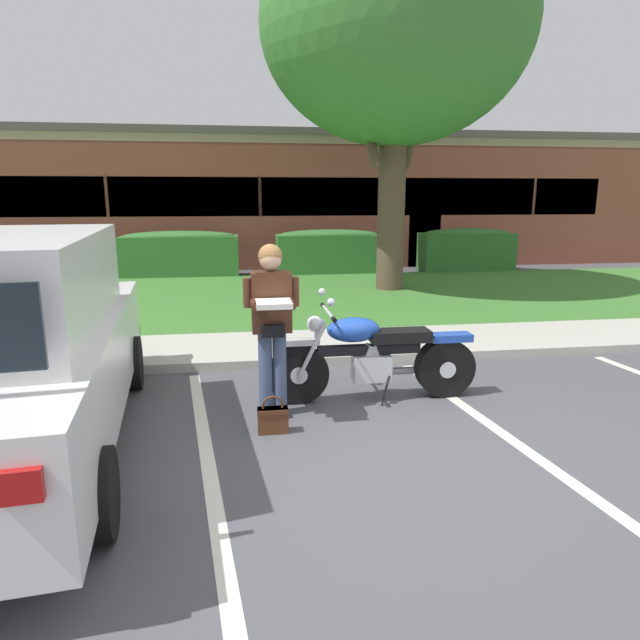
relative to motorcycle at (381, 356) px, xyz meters
The scene contains 15 objects.
ground_plane 1.41m from the motorcycle, 101.65° to the right, with size 140.00×140.00×0.00m, color #4C4C51.
curb_strip 1.41m from the motorcycle, 101.45° to the left, with size 60.00×0.20×0.12m, color #B7B2A8.
concrete_walk 2.23m from the motorcycle, 97.02° to the left, with size 60.00×1.50×0.08m, color #B7B2A8.
grass_lawn 6.14m from the motorcycle, 92.50° to the left, with size 60.00×6.39×0.06m, color #3D752D.
stall_stripe_0 2.15m from the motorcycle, 148.60° to the right, with size 0.12×4.40×0.01m, color silver.
stall_stripe_1 1.49m from the motorcycle, 50.75° to the right, with size 0.12×4.40×0.01m, color silver.
motorcycle is the anchor object (origin of this frame).
rider_person 1.32m from the motorcycle, 165.81° to the right, with size 0.54×0.59×1.70m.
handbag 1.44m from the motorcycle, 149.49° to the right, with size 0.28×0.13×0.36m.
shade_tree 8.65m from the motorcycle, 73.87° to the left, with size 5.72×5.72×8.05m.
hedge_left 11.95m from the motorcycle, 125.98° to the left, with size 3.38×0.90×1.24m.
hedge_center_left 10.12m from the motorcycle, 107.25° to the left, with size 3.07×0.90×1.24m.
hedge_center_right 9.72m from the motorcycle, 84.02° to the left, with size 2.87×0.90×1.24m.
hedge_right 10.90m from the motorcycle, 62.52° to the left, with size 2.67×0.90×1.24m.
brick_building 15.18m from the motorcycle, 93.01° to the left, with size 25.16×8.47×4.05m.
Camera 1 is at (-1.21, -4.21, 2.15)m, focal length 31.09 mm.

